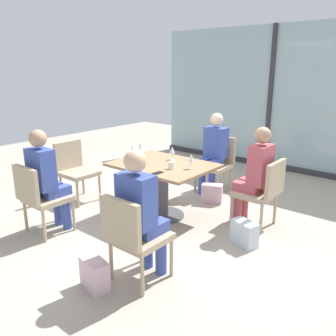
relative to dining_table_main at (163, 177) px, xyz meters
name	(u,v)px	position (x,y,z in m)	size (l,w,h in m)	color
ground_plane	(163,216)	(0.00, 0.00, -0.55)	(12.00, 12.00, 0.00)	#A89E8E
window_wall_backdrop	(270,106)	(0.00, 3.20, 0.66)	(4.90, 0.10, 2.70)	#9AB7BC
dining_table_main	(163,177)	(0.00, 0.00, 0.00)	(1.26, 0.95, 0.73)	#997551
chair_far_right	(262,189)	(1.15, 0.52, -0.06)	(0.50, 0.46, 0.87)	tan
chair_near_window	(217,161)	(0.00, 1.32, -0.06)	(0.46, 0.51, 0.87)	tan
chair_front_right	(133,234)	(0.77, -1.32, -0.06)	(0.46, 0.50, 0.87)	tan
chair_front_left	(40,195)	(-0.77, -1.32, -0.06)	(0.46, 0.50, 0.87)	tan
chair_side_end	(75,167)	(-1.43, -0.35, -0.06)	(0.50, 0.46, 0.87)	tan
person_far_right	(255,172)	(1.04, 0.52, 0.15)	(0.39, 0.34, 1.26)	#B24C56
person_near_window	(214,150)	(0.00, 1.21, 0.15)	(0.34, 0.39, 1.26)	#384C9E
person_front_right	(141,209)	(0.77, -1.21, 0.15)	(0.34, 0.39, 1.26)	#384C9E
person_front_left	(47,176)	(-0.77, -1.21, 0.15)	(0.34, 0.39, 1.26)	#384C9E
wine_glass_0	(172,150)	(-0.04, 0.23, 0.31)	(0.07, 0.07, 0.18)	silver
wine_glass_1	(141,154)	(-0.23, -0.18, 0.31)	(0.07, 0.07, 0.18)	silver
wine_glass_2	(133,150)	(-0.43, -0.11, 0.31)	(0.07, 0.07, 0.18)	silver
wine_glass_3	(191,158)	(0.41, 0.04, 0.31)	(0.07, 0.07, 0.18)	silver
wine_glass_4	(141,145)	(-0.56, 0.18, 0.31)	(0.07, 0.07, 0.18)	silver
wine_glass_5	(133,148)	(-0.53, -0.01, 0.31)	(0.07, 0.07, 0.18)	silver
coffee_cup	(171,165)	(0.23, -0.11, 0.22)	(0.08, 0.08, 0.09)	white
cell_phone_on_table	(158,173)	(0.22, -0.36, 0.18)	(0.07, 0.14, 0.01)	black
handbag_0	(244,233)	(1.21, -0.02, -0.41)	(0.30, 0.16, 0.28)	silver
handbag_1	(212,193)	(0.24, 0.83, -0.41)	(0.30, 0.16, 0.28)	beige
handbag_2	(95,274)	(0.56, -1.61, -0.41)	(0.30, 0.16, 0.28)	beige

